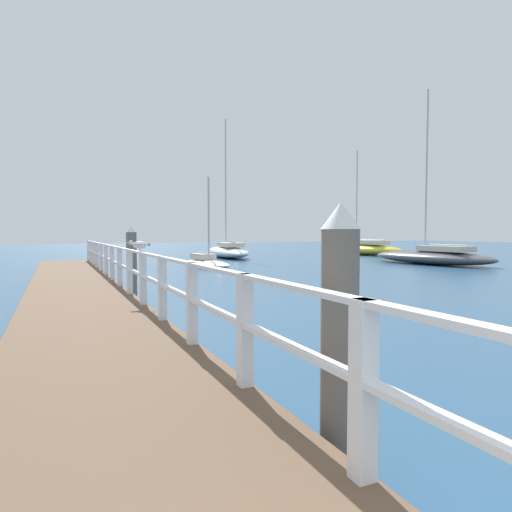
% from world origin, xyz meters
% --- Properties ---
extents(pier_deck, '(2.26, 24.74, 0.38)m').
position_xyz_m(pier_deck, '(0.00, 12.37, 0.19)').
color(pier_deck, brown).
rests_on(pier_deck, ground_plane).
extents(pier_railing, '(0.12, 23.26, 1.01)m').
position_xyz_m(pier_railing, '(1.05, 12.37, 1.01)').
color(pier_railing, white).
rests_on(pier_railing, pier_deck).
extents(dock_piling_near, '(0.29, 0.29, 1.98)m').
position_xyz_m(dock_piling_near, '(1.43, 3.21, 1.00)').
color(dock_piling_near, '#6B6056').
rests_on(dock_piling_near, ground_plane).
extents(dock_piling_far, '(0.29, 0.29, 1.98)m').
position_xyz_m(dock_piling_far, '(1.43, 12.87, 1.00)').
color(dock_piling_far, '#6B6056').
rests_on(dock_piling_far, ground_plane).
extents(seagull_foreground, '(0.43, 0.29, 0.21)m').
position_xyz_m(seagull_foreground, '(1.04, 9.40, 1.52)').
color(seagull_foreground, white).
rests_on(seagull_foreground, pier_railing).
extents(boat_0, '(3.27, 7.98, 9.84)m').
position_xyz_m(boat_0, '(18.86, 18.97, 0.45)').
color(boat_0, '#4C4C51').
rests_on(boat_0, ground_plane).
extents(boat_2, '(3.24, 8.03, 9.96)m').
position_xyz_m(boat_2, '(10.86, 30.27, 0.46)').
color(boat_2, white).
rests_on(boat_2, ground_plane).
extents(boat_3, '(4.08, 8.32, 8.41)m').
position_xyz_m(boat_3, '(22.08, 29.46, 0.49)').
color(boat_3, gold).
rests_on(boat_3, ground_plane).
extents(boat_4, '(1.87, 4.57, 4.57)m').
position_xyz_m(boat_4, '(6.62, 22.14, 0.27)').
color(boat_4, white).
rests_on(boat_4, ground_plane).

